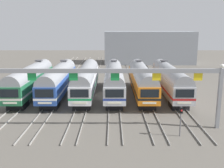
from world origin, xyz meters
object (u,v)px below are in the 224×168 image
at_px(commuter_train_silver, 113,79).
at_px(yard_signal_mast, 180,116).
at_px(commuter_train_blue, 58,79).
at_px(catenary_gantry, 94,79).
at_px(commuter_train_stainless, 169,79).
at_px(commuter_train_white, 86,79).
at_px(commuter_train_green, 30,79).
at_px(commuter_train_orange, 141,79).

relative_size(commuter_train_silver, yard_signal_mast, 5.90).
height_order(commuter_train_blue, catenary_gantry, catenary_gantry).
distance_m(commuter_train_silver, yard_signal_mast, 17.00).
distance_m(commuter_train_stainless, yard_signal_mast, 15.87).
distance_m(commuter_train_blue, commuter_train_silver, 8.63).
height_order(commuter_train_white, catenary_gantry, catenary_gantry).
xyz_separation_m(commuter_train_blue, commuter_train_stainless, (17.26, 0.00, 0.00)).
relative_size(commuter_train_blue, commuter_train_white, 1.00).
relative_size(commuter_train_blue, commuter_train_stainless, 1.00).
xyz_separation_m(commuter_train_white, commuter_train_stainless, (12.94, 0.00, 0.00)).
relative_size(commuter_train_white, yard_signal_mast, 5.90).
relative_size(commuter_train_green, commuter_train_white, 1.00).
bearing_deg(commuter_train_green, commuter_train_stainless, 0.00).
bearing_deg(commuter_train_stainless, commuter_train_white, -179.98).
bearing_deg(catenary_gantry, commuter_train_stainless, 51.37).
bearing_deg(commuter_train_orange, commuter_train_white, -179.97).
height_order(commuter_train_silver, yard_signal_mast, commuter_train_silver).
distance_m(commuter_train_orange, commuter_train_stainless, 4.31).
height_order(commuter_train_white, commuter_train_orange, commuter_train_orange).
xyz_separation_m(commuter_train_orange, catenary_gantry, (-6.47, -13.50, 2.69)).
distance_m(commuter_train_green, commuter_train_blue, 4.31).
relative_size(commuter_train_green, yard_signal_mast, 5.90).
height_order(catenary_gantry, yard_signal_mast, catenary_gantry).
relative_size(commuter_train_stainless, catenary_gantry, 0.67).
xyz_separation_m(commuter_train_blue, commuter_train_silver, (8.63, 0.00, 0.00)).
relative_size(commuter_train_blue, commuter_train_silver, 1.00).
bearing_deg(commuter_train_green, catenary_gantry, -51.37).
bearing_deg(commuter_train_silver, commuter_train_stainless, 0.00).
distance_m(commuter_train_orange, yard_signal_mast, 15.87).
bearing_deg(commuter_train_orange, commuter_train_blue, 180.00).
relative_size(commuter_train_white, commuter_train_silver, 1.00).
xyz_separation_m(commuter_train_stainless, yard_signal_mast, (-2.16, -15.71, -0.55)).
relative_size(commuter_train_silver, catenary_gantry, 0.67).
bearing_deg(commuter_train_silver, catenary_gantry, -99.08).
bearing_deg(commuter_train_blue, catenary_gantry, -64.38).
distance_m(commuter_train_blue, catenary_gantry, 15.21).
relative_size(commuter_train_silver, commuter_train_stainless, 1.00).
distance_m(commuter_train_green, commuter_train_silver, 12.94).
bearing_deg(commuter_train_silver, commuter_train_white, -179.94).
height_order(commuter_train_stainless, yard_signal_mast, commuter_train_stainless).
xyz_separation_m(commuter_train_silver, yard_signal_mast, (6.47, -15.71, -0.55)).
bearing_deg(commuter_train_white, catenary_gantry, -80.92).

